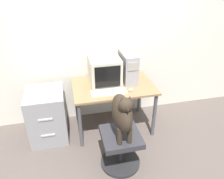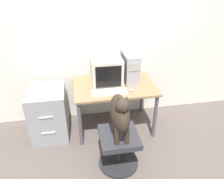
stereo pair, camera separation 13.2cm
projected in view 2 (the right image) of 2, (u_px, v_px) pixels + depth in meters
name	position (u px, v px, depth m)	size (l,w,h in m)	color
ground_plane	(119.00, 142.00, 3.16)	(12.00, 12.00, 0.00)	#564C47
wall_back	(109.00, 38.00, 3.22)	(8.00, 0.05, 2.60)	silver
desk	(115.00, 91.00, 3.17)	(1.16, 0.75, 0.74)	olive
crt_monitor	(106.00, 70.00, 3.12)	(0.43, 0.46, 0.38)	beige
pc_tower	(130.00, 67.00, 3.17)	(0.19, 0.45, 0.43)	#99999E
keyboard	(109.00, 92.00, 2.93)	(0.48, 0.16, 0.03)	beige
computer_mouse	(132.00, 90.00, 2.96)	(0.07, 0.04, 0.04)	beige
office_chair	(119.00, 147.00, 2.69)	(0.50, 0.50, 0.48)	#262628
dog	(120.00, 113.00, 2.40)	(0.21, 0.50, 0.61)	#33281E
filing_cabinet	(49.00, 113.00, 3.16)	(0.51, 0.59, 0.74)	gray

